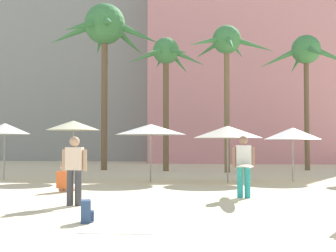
# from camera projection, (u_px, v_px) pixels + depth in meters

# --- Properties ---
(hotel_pink) EXTENTS (16.74, 9.08, 15.59)m
(hotel_pink) POSITION_uv_depth(u_px,v_px,m) (255.00, 68.00, 38.09)
(hotel_pink) COLOR pink
(hotel_pink) RESTS_ON ground
(hotel_tower_gray) EXTENTS (15.49, 10.84, 25.55)m
(hotel_tower_gray) POSITION_uv_depth(u_px,v_px,m) (80.00, 29.00, 45.14)
(hotel_tower_gray) COLOR gray
(hotel_tower_gray) RESTS_ON ground
(palm_tree_far_left) EXTENTS (4.40, 4.29, 7.28)m
(palm_tree_far_left) POSITION_uv_depth(u_px,v_px,m) (166.00, 61.00, 25.01)
(palm_tree_far_left) COLOR brown
(palm_tree_far_left) RESTS_ON ground
(palm_tree_left) EXTENTS (4.47, 4.70, 7.63)m
(palm_tree_left) POSITION_uv_depth(u_px,v_px,m) (227.00, 48.00, 23.76)
(palm_tree_left) COLOR brown
(palm_tree_left) RESTS_ON ground
(palm_tree_center) EXTENTS (6.47, 6.29, 9.45)m
(palm_tree_center) POSITION_uv_depth(u_px,v_px,m) (105.00, 30.00, 26.01)
(palm_tree_center) COLOR brown
(palm_tree_center) RESTS_ON ground
(palm_tree_right) EXTENTS (5.29, 5.37, 7.58)m
(palm_tree_right) POSITION_uv_depth(u_px,v_px,m) (306.00, 56.00, 25.69)
(palm_tree_right) COLOR brown
(palm_tree_right) RESTS_ON ground
(cafe_umbrella_1) EXTENTS (2.23, 2.23, 2.11)m
(cafe_umbrella_1) POSITION_uv_depth(u_px,v_px,m) (292.00, 134.00, 17.93)
(cafe_umbrella_1) COLOR gray
(cafe_umbrella_1) RESTS_ON ground
(cafe_umbrella_2) EXTENTS (2.08, 2.08, 2.33)m
(cafe_umbrella_2) POSITION_uv_depth(u_px,v_px,m) (5.00, 129.00, 18.80)
(cafe_umbrella_2) COLOR gray
(cafe_umbrella_2) RESTS_ON ground
(cafe_umbrella_3) EXTENTS (2.12, 2.12, 2.39)m
(cafe_umbrella_3) POSITION_uv_depth(u_px,v_px,m) (73.00, 125.00, 18.08)
(cafe_umbrella_3) COLOR gray
(cafe_umbrella_3) RESTS_ON ground
(cafe_umbrella_5) EXTENTS (2.74, 2.74, 2.23)m
(cafe_umbrella_5) POSITION_uv_depth(u_px,v_px,m) (151.00, 129.00, 17.59)
(cafe_umbrella_5) COLOR gray
(cafe_umbrella_5) RESTS_ON ground
(cafe_umbrella_6) EXTENTS (2.64, 2.64, 2.15)m
(cafe_umbrella_6) POSITION_uv_depth(u_px,v_px,m) (228.00, 132.00, 17.33)
(cafe_umbrella_6) COLOR gray
(cafe_umbrella_6) RESTS_ON ground
(beach_towel) EXTENTS (1.58, 1.09, 0.01)m
(beach_towel) POSITION_uv_depth(u_px,v_px,m) (129.00, 228.00, 7.95)
(beach_towel) COLOR white
(beach_towel) RESTS_ON ground
(backpack) EXTENTS (0.30, 0.34, 0.42)m
(backpack) POSITION_uv_depth(u_px,v_px,m) (86.00, 212.00, 8.53)
(backpack) COLOR navy
(backpack) RESTS_ON ground
(person_mid_right) EXTENTS (0.60, 2.93, 1.69)m
(person_mid_right) POSITION_uv_depth(u_px,v_px,m) (244.00, 164.00, 12.30)
(person_mid_right) COLOR teal
(person_mid_right) RESTS_ON ground
(person_far_left) EXTENTS (0.60, 0.24, 1.65)m
(person_far_left) POSITION_uv_depth(u_px,v_px,m) (74.00, 168.00, 10.89)
(person_far_left) COLOR #3D3D42
(person_far_left) RESTS_ON ground
(person_mid_center) EXTENTS (0.50, 1.00, 0.89)m
(person_mid_center) POSITION_uv_depth(u_px,v_px,m) (66.00, 182.00, 14.14)
(person_mid_center) COLOR tan
(person_mid_center) RESTS_ON ground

